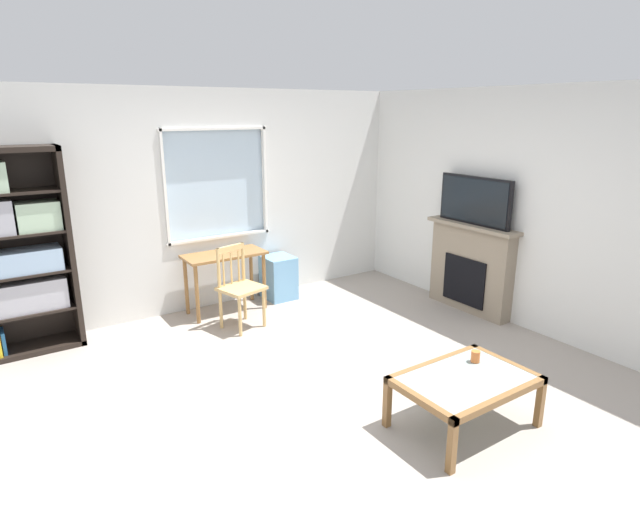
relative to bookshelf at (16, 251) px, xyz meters
The scene contains 11 objects.
ground 3.09m from the bookshelf, 46.07° to the right, with size 6.06×5.68×0.02m, color #9E9389.
wall_back_with_window 2.04m from the bookshelf, ahead, with size 5.06×0.15×2.55m.
wall_right 5.07m from the bookshelf, 24.47° to the right, with size 0.12×4.88×2.55m, color silver.
bookshelf is the anchor object (origin of this frame).
desk_under_window 2.09m from the bookshelf, ahead, with size 0.94×0.44×0.71m.
wooden_chair 2.15m from the bookshelf, 17.44° to the right, with size 0.51×0.49×0.90m.
plastic_drawer_unit 2.88m from the bookshelf, ahead, with size 0.35×0.40×0.54m, color #72ADDB.
fireplace 4.78m from the bookshelf, 20.54° to the right, with size 0.26×1.18×1.05m.
tv 4.75m from the bookshelf, 20.61° to the right, with size 0.06×0.97×0.54m.
coffee_table 4.20m from the bookshelf, 51.99° to the right, with size 1.00×0.69×0.41m.
sippy_cup 4.25m from the bookshelf, 48.26° to the right, with size 0.07×0.07×0.09m, color orange.
Camera 1 is at (-2.27, -3.43, 2.30)m, focal length 29.15 mm.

